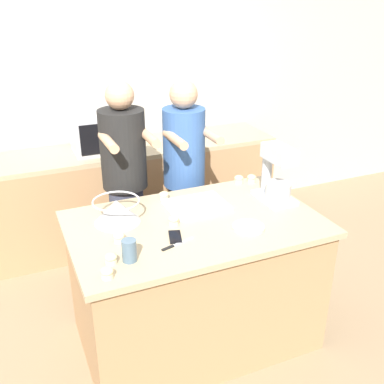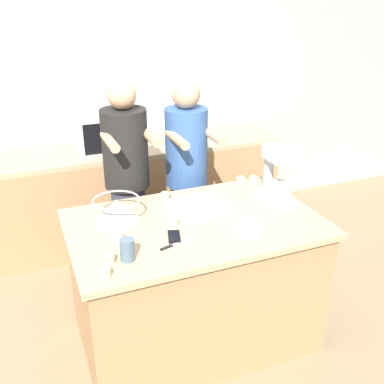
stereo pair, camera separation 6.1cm
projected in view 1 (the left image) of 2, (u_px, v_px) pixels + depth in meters
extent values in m
plane|color=#937A5B|center=(195.00, 335.00, 3.16)|extent=(16.00, 16.00, 0.00)
cube|color=#B2ADA3|center=(114.00, 92.00, 4.19)|extent=(10.00, 0.06, 2.70)
cube|color=#A87F56|center=(195.00, 284.00, 2.99)|extent=(1.50, 0.92, 0.87)
cube|color=tan|center=(195.00, 224.00, 2.80)|extent=(1.56, 0.97, 0.04)
cube|color=#A87F56|center=(130.00, 195.00, 4.27)|extent=(2.80, 0.60, 0.88)
cube|color=tan|center=(127.00, 149.00, 4.09)|extent=(2.80, 0.60, 0.04)
cylinder|color=#33384C|center=(129.00, 238.00, 3.52)|extent=(0.26, 0.26, 0.89)
cylinder|color=black|center=(123.00, 149.00, 3.22)|extent=(0.33, 0.33, 0.57)
sphere|color=tan|center=(120.00, 95.00, 3.06)|extent=(0.20, 0.20, 0.20)
cylinder|color=tan|center=(108.00, 142.00, 2.98)|extent=(0.06, 0.34, 0.06)
cylinder|color=tan|center=(148.00, 137.00, 3.08)|extent=(0.06, 0.34, 0.06)
cylinder|color=#232328|center=(185.00, 230.00, 3.70)|extent=(0.25, 0.25, 0.83)
cylinder|color=#335693|center=(184.00, 148.00, 3.41)|extent=(0.32, 0.32, 0.60)
sphere|color=tan|center=(184.00, 94.00, 3.24)|extent=(0.21, 0.21, 0.21)
cylinder|color=tan|center=(175.00, 139.00, 3.16)|extent=(0.06, 0.34, 0.06)
cylinder|color=tan|center=(210.00, 135.00, 3.26)|extent=(0.06, 0.34, 0.06)
cube|color=#B2B7BC|center=(274.00, 198.00, 3.07)|extent=(0.20, 0.30, 0.03)
cylinder|color=#B2B7BC|center=(267.00, 173.00, 3.11)|extent=(0.07, 0.07, 0.26)
cube|color=#B2B7BC|center=(279.00, 154.00, 2.93)|extent=(0.13, 0.26, 0.10)
cylinder|color=#BCBCC1|center=(278.00, 190.00, 3.01)|extent=(0.17, 0.17, 0.11)
cone|color=#BCBCC1|center=(117.00, 211.00, 2.76)|extent=(0.29, 0.29, 0.15)
torus|color=#BCBCC1|center=(116.00, 201.00, 2.73)|extent=(0.29, 0.29, 0.01)
cube|color=silver|center=(197.00, 205.00, 2.97)|extent=(0.39, 0.30, 0.02)
cube|color=white|center=(197.00, 203.00, 2.96)|extent=(0.32, 0.24, 0.02)
cube|color=#B7B7BC|center=(101.00, 133.00, 3.93)|extent=(0.49, 0.34, 0.33)
cube|color=black|center=(100.00, 139.00, 3.76)|extent=(0.33, 0.01, 0.26)
cube|color=#2D2D2D|center=(126.00, 136.00, 3.84)|extent=(0.10, 0.01, 0.26)
cube|color=black|center=(175.00, 237.00, 2.61)|extent=(0.11, 0.16, 0.01)
cube|color=black|center=(175.00, 236.00, 2.60)|extent=(0.10, 0.14, 0.00)
cylinder|color=slate|center=(129.00, 250.00, 2.36)|extent=(0.08, 0.08, 0.12)
cylinder|color=beige|center=(248.00, 227.00, 2.70)|extent=(0.20, 0.20, 0.02)
cube|color=#BCBCC1|center=(183.00, 242.00, 2.56)|extent=(0.14, 0.05, 0.01)
cube|color=black|center=(168.00, 248.00, 2.50)|extent=(0.08, 0.04, 0.01)
cylinder|color=beige|center=(251.00, 180.00, 3.36)|extent=(0.06, 0.06, 0.03)
ellipsoid|color=beige|center=(252.00, 177.00, 3.35)|extent=(0.07, 0.07, 0.04)
cylinder|color=beige|center=(174.00, 222.00, 2.75)|extent=(0.06, 0.06, 0.03)
ellipsoid|color=beige|center=(174.00, 219.00, 2.74)|extent=(0.07, 0.07, 0.04)
cylinder|color=beige|center=(239.00, 181.00, 3.35)|extent=(0.06, 0.06, 0.03)
ellipsoid|color=beige|center=(239.00, 178.00, 3.34)|extent=(0.07, 0.07, 0.04)
cylinder|color=beige|center=(164.00, 198.00, 3.08)|extent=(0.06, 0.06, 0.03)
ellipsoid|color=beige|center=(164.00, 194.00, 3.07)|extent=(0.07, 0.07, 0.04)
cylinder|color=beige|center=(119.00, 239.00, 2.56)|extent=(0.06, 0.06, 0.03)
ellipsoid|color=beige|center=(119.00, 236.00, 2.55)|extent=(0.07, 0.07, 0.04)
cylinder|color=beige|center=(107.00, 275.00, 2.24)|extent=(0.06, 0.06, 0.03)
ellipsoid|color=beige|center=(107.00, 271.00, 2.23)|extent=(0.07, 0.07, 0.04)
cylinder|color=beige|center=(111.00, 261.00, 2.36)|extent=(0.06, 0.06, 0.03)
ellipsoid|color=beige|center=(111.00, 257.00, 2.35)|extent=(0.07, 0.07, 0.04)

